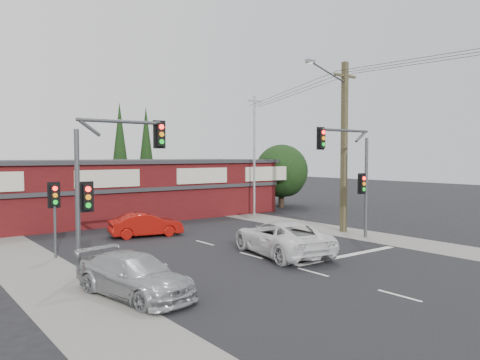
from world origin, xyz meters
TOP-DOWN VIEW (x-y plane):
  - ground at (0.00, 0.00)m, footprint 120.00×120.00m
  - road_strip at (0.00, 5.00)m, footprint 14.00×70.00m
  - verge_left at (-8.50, 5.00)m, footprint 3.00×70.00m
  - verge_right at (8.50, 5.00)m, footprint 3.00×70.00m
  - stop_line at (3.50, -1.50)m, footprint 6.50×0.35m
  - white_suv at (1.24, 0.50)m, footprint 3.74×6.12m
  - silver_suv at (-6.80, -1.33)m, footprint 2.80×4.99m
  - red_sedan at (-1.53, 8.66)m, footprint 4.23×2.21m
  - lane_dashes at (0.00, -0.75)m, footprint 0.12×36.10m
  - shop_building at (-0.99, 16.99)m, footprint 27.30×8.40m
  - tree_cluster at (14.69, 15.44)m, footprint 5.90×5.10m
  - conifer_near at (3.50, 24.00)m, footprint 1.80×1.80m
  - conifer_far at (7.00, 26.00)m, footprint 1.80×1.80m
  - traffic_mast_left at (-6.43, 2.00)m, footprint 3.77×0.27m
  - traffic_mast_right at (6.86, 1.00)m, footprint 3.96×0.27m
  - pedestal_signal at (-7.20, 6.01)m, footprint 0.55×0.27m
  - utility_pole at (8.36, 2.99)m, footprint 4.38×0.59m
  - steel_pole at (9.00, 12.00)m, footprint 1.20×0.16m
  - power_lines at (8.47, -2.47)m, footprint 2.01×29.00m

SIDE VIEW (x-z plane):
  - ground at x=0.00m, z-range 0.00..0.00m
  - road_strip at x=0.00m, z-range 0.00..0.01m
  - verge_left at x=-8.50m, z-range 0.00..0.02m
  - verge_right at x=8.50m, z-range 0.00..0.02m
  - stop_line at x=3.50m, z-range 0.01..0.02m
  - lane_dashes at x=0.00m, z-range 0.01..0.02m
  - red_sedan at x=-1.53m, z-range 0.00..1.33m
  - silver_suv at x=-6.80m, z-range 0.00..1.37m
  - white_suv at x=1.24m, z-range 0.00..1.59m
  - shop_building at x=-0.99m, z-range 0.02..4.25m
  - pedestal_signal at x=-7.20m, z-range 0.72..4.09m
  - tree_cluster at x=14.69m, z-range 0.15..5.65m
  - traffic_mast_left at x=-6.43m, z-range 0.94..6.92m
  - traffic_mast_right at x=6.86m, z-range 0.96..6.93m
  - steel_pole at x=9.00m, z-range 0.20..9.20m
  - utility_pole at x=8.36m, z-range 0.40..10.40m
  - conifer_near at x=3.50m, z-range 0.85..10.10m
  - conifer_far at x=7.00m, z-range 0.85..10.10m
  - power_lines at x=8.47m, z-range 8.43..9.65m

